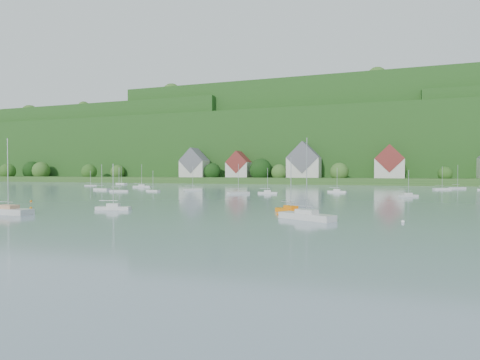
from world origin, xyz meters
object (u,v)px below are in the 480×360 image
object	(u,v)px
near_sailboat_2	(8,210)
near_sailboat_3	(113,207)
near_sailboat_5	(291,210)
near_sailboat_4	(307,215)

from	to	relation	value
near_sailboat_2	near_sailboat_3	xyz separation A→B (m)	(10.11, 9.82, -0.10)
near_sailboat_3	near_sailboat_5	distance (m)	27.26
near_sailboat_4	near_sailboat_5	bearing A→B (deg)	145.16
near_sailboat_3	near_sailboat_5	bearing A→B (deg)	-5.27
near_sailboat_2	near_sailboat_3	bearing A→B (deg)	49.29
near_sailboat_2	near_sailboat_5	world-z (taller)	near_sailboat_2
near_sailboat_3	near_sailboat_5	world-z (taller)	near_sailboat_5
near_sailboat_5	near_sailboat_3	bearing A→B (deg)	-126.09
near_sailboat_2	near_sailboat_4	bearing A→B (deg)	15.08
near_sailboat_2	near_sailboat_5	bearing A→B (deg)	26.01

